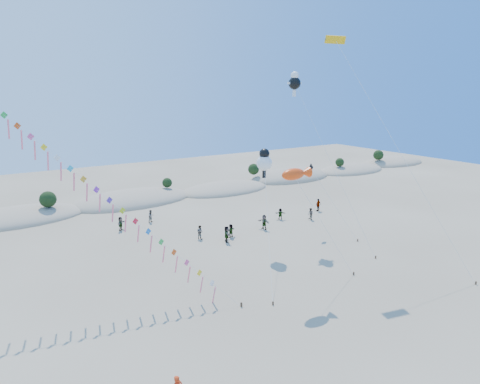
% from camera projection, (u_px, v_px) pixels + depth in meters
% --- Properties ---
extents(ground, '(160.00, 160.00, 0.00)m').
position_uv_depth(ground, '(355.00, 360.00, 25.44)').
color(ground, '#82725A').
rests_on(ground, ground).
extents(dune_ridge, '(145.30, 11.49, 5.57)m').
position_uv_depth(dune_ridge, '(139.00, 200.00, 62.97)').
color(dune_ridge, tan).
rests_on(dune_ridge, ground).
extents(kite_train, '(20.76, 17.63, 21.91)m').
position_uv_depth(kite_train, '(59.00, 161.00, 31.08)').
color(kite_train, '#3F2D1E').
rests_on(kite_train, ground).
extents(fish_kite, '(7.28, 2.47, 10.42)m').
position_uv_depth(fish_kite, '(296.00, 174.00, 33.49)').
color(fish_kite, '#3F2D1E').
rests_on(fish_kite, ground).
extents(cartoon_kite_low, '(7.82, 11.96, 10.81)m').
position_uv_depth(cartoon_kite_low, '(264.00, 161.00, 42.44)').
color(cartoon_kite_low, '#3F2D1E').
rests_on(cartoon_kite_low, ground).
extents(cartoon_kite_high, '(2.15, 13.19, 18.89)m').
position_uv_depth(cartoon_kite_high, '(295.00, 82.00, 46.34)').
color(cartoon_kite_high, '#3F2D1E').
rests_on(cartoon_kite_high, ground).
extents(parafoil_kite, '(6.42, 14.02, 21.87)m').
position_uv_depth(parafoil_kite, '(339.00, 45.00, 38.56)').
color(parafoil_kite, '#3F2D1E').
rests_on(parafoil_kite, ground).
extents(dark_kite, '(2.42, 6.54, 8.28)m').
position_uv_depth(dark_kite, '(321.00, 183.00, 47.57)').
color(dark_kite, '#3F2D1E').
rests_on(dark_kite, ground).
extents(beachgoers, '(27.57, 12.76, 1.85)m').
position_uv_depth(beachgoers, '(232.00, 222.00, 49.83)').
color(beachgoers, slate).
rests_on(beachgoers, ground).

